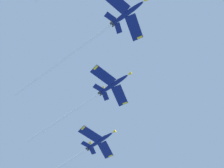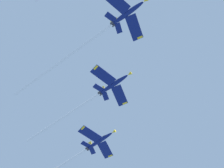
{
  "view_description": "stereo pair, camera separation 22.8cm",
  "coord_description": "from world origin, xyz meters",
  "views": [
    {
      "loc": [
        -26.19,
        21.73,
        1.71
      ],
      "look_at": [
        12.63,
        -35.61,
        92.49
      ],
      "focal_mm": 52.49,
      "sensor_mm": 36.0,
      "label": 1
    },
    {
      "loc": [
        -26.0,
        21.86,
        1.71
      ],
      "look_at": [
        12.63,
        -35.61,
        92.49
      ],
      "focal_mm": 52.49,
      "sensor_mm": 36.0,
      "label": 2
    }
  ],
  "objects": [
    {
      "name": "jet_second",
      "position": [
        4.94,
        -17.5,
        93.8
      ],
      "size": [
        52.25,
        20.19,
        12.83
      ],
      "color": "navy"
    },
    {
      "name": "jet_third",
      "position": [
        19.53,
        -36.11,
        91.38
      ],
      "size": [
        45.68,
        20.19,
        10.01
      ],
      "color": "navy"
    },
    {
      "name": "jet_fourth",
      "position": [
        39.34,
        -53.61,
        87.21
      ],
      "size": [
        49.8,
        20.19,
        11.67
      ],
      "color": "navy"
    }
  ]
}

